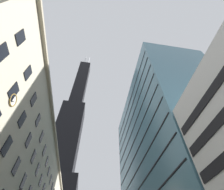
% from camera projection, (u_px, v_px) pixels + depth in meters
% --- Properties ---
extents(dark_skyscraper, '(25.24, 25.24, 194.34)m').
position_uv_depth(dark_skyscraper, '(63.00, 153.00, 103.39)').
color(dark_skyscraper, black).
rests_on(dark_skyscraper, ground).
extents(glass_office_midrise, '(18.90, 41.91, 49.33)m').
position_uv_depth(glass_office_midrise, '(169.00, 155.00, 43.55)').
color(glass_office_midrise, teal).
rests_on(glass_office_midrise, ground).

